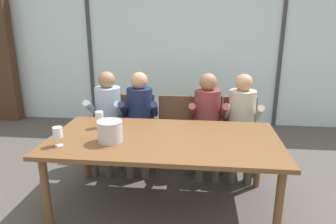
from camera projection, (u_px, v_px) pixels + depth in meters
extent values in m
plane|color=#4C4742|center=(173.00, 161.00, 4.04)|extent=(14.00, 14.00, 0.00)
cube|color=silver|center=(182.00, 51.00, 5.28)|extent=(7.39, 0.03, 2.60)
cube|color=#38383D|center=(90.00, 50.00, 5.44)|extent=(0.06, 0.06, 2.60)
cube|color=#38383D|center=(281.00, 52.00, 5.09)|extent=(0.06, 0.06, 2.60)
cube|color=#386633|center=(191.00, 58.00, 9.58)|extent=(13.39, 2.40, 1.42)
cube|color=brown|center=(164.00, 139.00, 2.89)|extent=(2.19, 1.12, 0.04)
cylinder|color=brown|center=(46.00, 193.00, 2.65)|extent=(0.07, 0.07, 0.69)
cylinder|color=brown|center=(279.00, 207.00, 2.45)|extent=(0.07, 0.07, 0.69)
cylinder|color=brown|center=(85.00, 150.00, 3.53)|extent=(0.07, 0.07, 0.69)
cylinder|color=brown|center=(258.00, 158.00, 3.33)|extent=(0.07, 0.07, 0.69)
cube|color=brown|center=(109.00, 129.00, 3.91)|extent=(0.45, 0.45, 0.03)
cube|color=brown|center=(113.00, 109.00, 4.04)|extent=(0.42, 0.05, 0.42)
cylinder|color=brown|center=(91.00, 151.00, 3.82)|extent=(0.04, 0.04, 0.44)
cylinder|color=brown|center=(120.00, 153.00, 3.77)|extent=(0.04, 0.04, 0.44)
cylinder|color=brown|center=(102.00, 140.00, 4.18)|extent=(0.04, 0.04, 0.44)
cylinder|color=brown|center=(128.00, 141.00, 4.13)|extent=(0.04, 0.04, 0.44)
cube|color=brown|center=(137.00, 131.00, 3.84)|extent=(0.48, 0.48, 0.03)
cube|color=brown|center=(139.00, 110.00, 3.97)|extent=(0.42, 0.08, 0.42)
cylinder|color=brown|center=(121.00, 154.00, 3.73)|extent=(0.04, 0.04, 0.44)
cylinder|color=brown|center=(152.00, 154.00, 3.72)|extent=(0.04, 0.04, 0.44)
cylinder|color=brown|center=(126.00, 142.00, 4.09)|extent=(0.04, 0.04, 0.44)
cylinder|color=brown|center=(153.00, 142.00, 4.09)|extent=(0.04, 0.04, 0.44)
cube|color=brown|center=(173.00, 133.00, 3.78)|extent=(0.44, 0.44, 0.03)
cube|color=brown|center=(175.00, 112.00, 3.90)|extent=(0.42, 0.04, 0.42)
cylinder|color=brown|center=(156.00, 156.00, 3.68)|extent=(0.04, 0.04, 0.44)
cylinder|color=brown|center=(187.00, 157.00, 3.64)|extent=(0.04, 0.04, 0.44)
cylinder|color=brown|center=(161.00, 144.00, 4.04)|extent=(0.04, 0.04, 0.44)
cylinder|color=brown|center=(189.00, 145.00, 4.00)|extent=(0.04, 0.04, 0.44)
cube|color=brown|center=(207.00, 134.00, 3.75)|extent=(0.49, 0.49, 0.03)
cube|color=brown|center=(206.00, 112.00, 3.88)|extent=(0.42, 0.09, 0.42)
cylinder|color=brown|center=(193.00, 157.00, 3.64)|extent=(0.04, 0.04, 0.44)
cylinder|color=brown|center=(225.00, 157.00, 3.64)|extent=(0.04, 0.04, 0.44)
cylinder|color=brown|center=(190.00, 145.00, 4.00)|extent=(0.04, 0.04, 0.44)
cylinder|color=brown|center=(219.00, 145.00, 4.01)|extent=(0.04, 0.04, 0.44)
cube|color=brown|center=(239.00, 135.00, 3.71)|extent=(0.46, 0.46, 0.03)
cube|color=brown|center=(239.00, 113.00, 3.83)|extent=(0.42, 0.06, 0.42)
cylinder|color=brown|center=(223.00, 158.00, 3.62)|extent=(0.04, 0.04, 0.44)
cylinder|color=brown|center=(255.00, 160.00, 3.56)|extent=(0.04, 0.04, 0.44)
cylinder|color=brown|center=(222.00, 146.00, 3.98)|extent=(0.04, 0.04, 0.44)
cylinder|color=brown|center=(252.00, 148.00, 3.92)|extent=(0.04, 0.04, 0.44)
cylinder|color=#9EB2D1|center=(108.00, 108.00, 3.83)|extent=(0.32, 0.32, 0.52)
sphere|color=#936B4C|center=(107.00, 80.00, 3.73)|extent=(0.21, 0.21, 0.21)
cube|color=#47423D|center=(98.00, 132.00, 3.72)|extent=(0.13, 0.40, 0.13)
cube|color=#47423D|center=(112.00, 132.00, 3.70)|extent=(0.13, 0.40, 0.13)
cylinder|color=#47423D|center=(93.00, 157.00, 3.60)|extent=(0.10, 0.10, 0.46)
cylinder|color=#47423D|center=(108.00, 158.00, 3.59)|extent=(0.10, 0.10, 0.46)
cylinder|color=#9EB2D1|center=(90.00, 108.00, 3.73)|extent=(0.08, 0.32, 0.26)
cylinder|color=#9EB2D1|center=(120.00, 109.00, 3.69)|extent=(0.08, 0.32, 0.26)
cylinder|color=#192347|center=(140.00, 108.00, 3.79)|extent=(0.35, 0.35, 0.52)
sphere|color=tan|center=(139.00, 81.00, 3.69)|extent=(0.21, 0.21, 0.21)
cube|color=#47423D|center=(131.00, 133.00, 3.67)|extent=(0.17, 0.41, 0.13)
cube|color=#47423D|center=(146.00, 134.00, 3.67)|extent=(0.17, 0.41, 0.13)
cylinder|color=#47423D|center=(130.00, 159.00, 3.55)|extent=(0.10, 0.10, 0.46)
cylinder|color=#47423D|center=(145.00, 160.00, 3.55)|extent=(0.10, 0.10, 0.46)
cylinder|color=#192347|center=(123.00, 109.00, 3.67)|extent=(0.11, 0.33, 0.26)
cylinder|color=#192347|center=(154.00, 109.00, 3.66)|extent=(0.11, 0.33, 0.26)
cylinder|color=brown|center=(207.00, 110.00, 3.70)|extent=(0.33, 0.33, 0.52)
sphere|color=#936B4C|center=(208.00, 82.00, 3.60)|extent=(0.21, 0.21, 0.21)
cube|color=#47423D|center=(200.00, 136.00, 3.59)|extent=(0.15, 0.40, 0.13)
cube|color=#47423D|center=(215.00, 136.00, 3.58)|extent=(0.15, 0.40, 0.13)
cylinder|color=#47423D|center=(200.00, 163.00, 3.47)|extent=(0.10, 0.10, 0.46)
cylinder|color=#47423D|center=(215.00, 163.00, 3.46)|extent=(0.10, 0.10, 0.46)
cylinder|color=brown|center=(192.00, 111.00, 3.59)|extent=(0.09, 0.33, 0.26)
cylinder|color=brown|center=(224.00, 111.00, 3.57)|extent=(0.09, 0.33, 0.26)
cylinder|color=#B7AD9E|center=(242.00, 112.00, 3.66)|extent=(0.34, 0.34, 0.52)
sphere|color=tan|center=(244.00, 83.00, 3.56)|extent=(0.21, 0.21, 0.21)
cube|color=#47423D|center=(233.00, 137.00, 3.56)|extent=(0.16, 0.41, 0.13)
cube|color=#47423D|center=(249.00, 138.00, 3.53)|extent=(0.16, 0.41, 0.13)
cylinder|color=#47423D|center=(232.00, 164.00, 3.44)|extent=(0.10, 0.10, 0.46)
cylinder|color=#47423D|center=(249.00, 165.00, 3.41)|extent=(0.10, 0.10, 0.46)
cylinder|color=#B7AD9E|center=(226.00, 111.00, 3.57)|extent=(0.10, 0.33, 0.26)
cylinder|color=#B7AD9E|center=(259.00, 113.00, 3.50)|extent=(0.10, 0.33, 0.26)
cylinder|color=#B7B7BC|center=(110.00, 132.00, 2.75)|extent=(0.23, 0.23, 0.19)
torus|color=silver|center=(109.00, 122.00, 2.73)|extent=(0.23, 0.23, 0.01)
cylinder|color=silver|center=(59.00, 145.00, 2.69)|extent=(0.07, 0.07, 0.00)
cylinder|color=silver|center=(59.00, 141.00, 2.68)|extent=(0.01, 0.01, 0.07)
cylinder|color=silver|center=(58.00, 132.00, 2.65)|extent=(0.08, 0.08, 0.09)
cylinder|color=maroon|center=(58.00, 135.00, 2.66)|extent=(0.07, 0.07, 0.04)
cylinder|color=silver|center=(100.00, 127.00, 3.15)|extent=(0.07, 0.07, 0.00)
cylinder|color=silver|center=(100.00, 124.00, 3.14)|extent=(0.01, 0.01, 0.07)
cylinder|color=silver|center=(99.00, 116.00, 3.12)|extent=(0.08, 0.08, 0.09)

